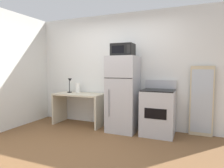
# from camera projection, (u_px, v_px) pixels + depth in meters

# --- Properties ---
(ground_plane) EXTENTS (12.00, 12.00, 0.00)m
(ground_plane) POSITION_uv_depth(u_px,v_px,m) (85.00, 153.00, 3.12)
(ground_plane) COLOR brown
(wall_back_white) EXTENTS (5.00, 0.10, 2.60)m
(wall_back_white) POSITION_uv_depth(u_px,v_px,m) (121.00, 70.00, 4.58)
(wall_back_white) COLOR silver
(wall_back_white) RESTS_ON ground
(desk) EXTENTS (1.19, 0.56, 0.75)m
(desk) POSITION_uv_depth(u_px,v_px,m) (79.00, 103.00, 4.68)
(desk) COLOR beige
(desk) RESTS_ON ground
(desk_lamp) EXTENTS (0.14, 0.12, 0.35)m
(desk_lamp) POSITION_uv_depth(u_px,v_px,m) (70.00, 83.00, 4.80)
(desk_lamp) COLOR black
(desk_lamp) RESTS_ON desk
(paper_towel_roll) EXTENTS (0.11, 0.11, 0.24)m
(paper_towel_roll) POSITION_uv_depth(u_px,v_px,m) (78.00, 88.00, 4.85)
(paper_towel_roll) COLOR white
(paper_towel_roll) RESTS_ON desk
(refrigerator) EXTENTS (0.61, 0.66, 1.61)m
(refrigerator) POSITION_uv_depth(u_px,v_px,m) (123.00, 94.00, 4.20)
(refrigerator) COLOR #B7B7BC
(refrigerator) RESTS_ON ground
(microwave) EXTENTS (0.46, 0.35, 0.26)m
(microwave) POSITION_uv_depth(u_px,v_px,m) (123.00, 50.00, 4.10)
(microwave) COLOR black
(microwave) RESTS_ON refrigerator
(oven_range) EXTENTS (0.65, 0.61, 1.10)m
(oven_range) POSITION_uv_depth(u_px,v_px,m) (158.00, 112.00, 3.96)
(oven_range) COLOR #B7B7BC
(oven_range) RESTS_ON ground
(leaning_mirror) EXTENTS (0.44, 0.03, 1.40)m
(leaning_mirror) POSITION_uv_depth(u_px,v_px,m) (201.00, 101.00, 3.87)
(leaning_mirror) COLOR #C6B793
(leaning_mirror) RESTS_ON ground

